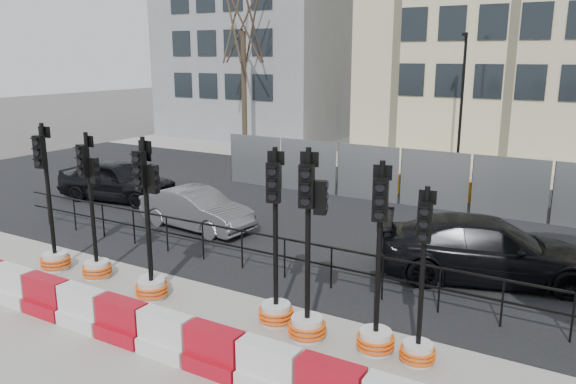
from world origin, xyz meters
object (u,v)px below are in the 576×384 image
Objects in this scene: car_a at (117,180)px; car_c at (488,250)px; traffic_signal_a at (53,241)px; traffic_signal_h at (419,329)px; traffic_signal_d at (150,262)px.

car_a is 12.97m from car_c.
car_c is at bearing 18.55° from traffic_signal_a.
traffic_signal_h is 0.57× the size of car_c.
traffic_signal_a is at bearing 175.92° from traffic_signal_d.
car_a is at bearing 115.66° from traffic_signal_a.
traffic_signal_a is 1.02× the size of traffic_signal_d.
traffic_signal_d is at bearing 110.88° from car_c.
traffic_signal_h is at bearing -121.00° from car_a.
traffic_signal_a is at bearing 173.64° from traffic_signal_h.
car_c is at bearing -102.37° from car_a.
car_c is (5.93, 4.74, -0.10)m from traffic_signal_d.
traffic_signal_d is at bearing -137.19° from car_a.
traffic_signal_a is at bearing -154.09° from car_a.
traffic_signal_d is 0.65× the size of car_c.
car_a is at bearing 68.24° from car_c.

